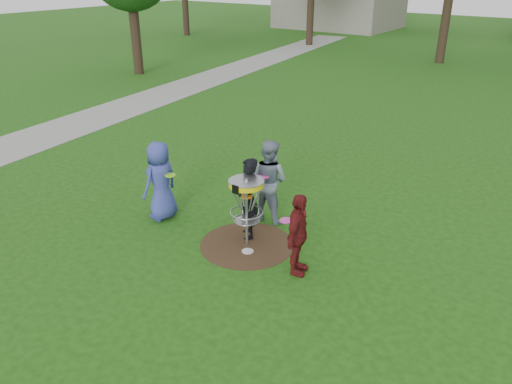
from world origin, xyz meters
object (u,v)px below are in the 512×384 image
Objects in this scene: player_grey at (269,180)px; disc_golf_basket at (246,197)px; player_maroon at (298,235)px; player_black at (248,199)px; player_blue at (160,181)px.

player_grey is 1.26× the size of disc_golf_basket.
player_maroon is 1.31m from disc_golf_basket.
disc_golf_basket is at bearing -13.58° from player_black.
player_grey reaches higher than player_black.
player_grey is (-0.11, 0.84, 0.06)m from player_black.
player_black is at bearing 96.27° from player_grey.
player_maroon is at bearing 91.45° from player_blue.
player_black is at bearing 105.61° from player_blue.
player_grey is (1.84, 1.26, 0.03)m from player_blue.
player_black is 0.93× the size of player_grey.
player_grey reaches higher than disc_golf_basket.
player_black is 1.18× the size of disc_golf_basket.
player_maroon is (1.44, -0.54, -0.07)m from player_black.
player_maroon is at bearing -10.91° from disc_golf_basket.
player_black reaches higher than player_maroon.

